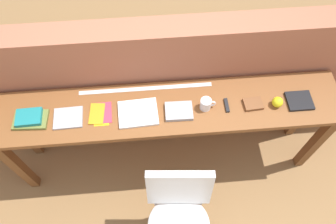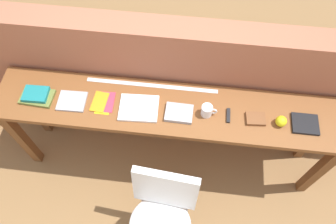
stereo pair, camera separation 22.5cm
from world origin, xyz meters
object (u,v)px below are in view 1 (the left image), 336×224
multitool_folded (227,105)px  leather_journal_brown (253,104)px  book_stack_leftmost (30,119)px  sports_ball_small (277,102)px  chair_white_moulded (179,212)px  pamphlet_pile_colourful (100,114)px  mug (206,104)px  book_open_centre (138,113)px  magazine_cycling (68,118)px  book_repair_rightmost (299,101)px

multitool_folded → leather_journal_brown: leather_journal_brown is taller
book_stack_leftmost → sports_ball_small: 1.70m
chair_white_moulded → sports_ball_small: (0.74, 0.60, 0.39)m
leather_journal_brown → sports_ball_small: (0.16, -0.01, 0.03)m
leather_journal_brown → book_stack_leftmost: bearing=175.8°
pamphlet_pile_colourful → mug: (0.73, -0.01, 0.04)m
book_open_centre → chair_white_moulded: bearing=-71.9°
book_open_centre → magazine_cycling: bearing=176.8°
multitool_folded → sports_ball_small: bearing=-3.5°
chair_white_moulded → leather_journal_brown: leather_journal_brown is taller
book_stack_leftmost → multitool_folded: 1.35m
magazine_cycling → multitool_folded: bearing=-1.0°
chair_white_moulded → book_stack_leftmost: size_ratio=3.77×
chair_white_moulded → mug: 0.78m
book_open_centre → book_repair_rightmost: same height
book_stack_leftmost → magazine_cycling: bearing=-1.7°
book_open_centre → multitool_folded: 0.62m
book_open_centre → mug: 0.47m
book_open_centre → sports_ball_small: bearing=-3.3°
book_stack_leftmost → pamphlet_pile_colourful: book_stack_leftmost is taller
book_stack_leftmost → book_open_centre: size_ratio=0.88×
mug → multitool_folded: (0.15, 0.00, -0.04)m
book_stack_leftmost → pamphlet_pile_colourful: bearing=1.0°
book_stack_leftmost → magazine_cycling: (0.25, -0.01, -0.01)m
mug → pamphlet_pile_colourful: bearing=179.5°
sports_ball_small → book_open_centre: bearing=179.5°
magazine_cycling → book_repair_rightmost: 1.62m
magazine_cycling → sports_ball_small: sports_ball_small is taller
magazine_cycling → book_stack_leftmost: bearing=176.7°
pamphlet_pile_colourful → book_open_centre: 0.26m
book_repair_rightmost → sports_ball_small: bearing=-175.2°
book_stack_leftmost → leather_journal_brown: book_stack_leftmost is taller
book_stack_leftmost → book_open_centre: (0.73, -0.01, -0.01)m
chair_white_moulded → pamphlet_pile_colourful: bearing=128.1°
pamphlet_pile_colourful → leather_journal_brown: bearing=-0.7°
chair_white_moulded → sports_ball_small: size_ratio=11.74×
pamphlet_pile_colourful → book_open_centre: size_ratio=0.69×
book_stack_leftmost → pamphlet_pile_colourful: 0.47m
leather_journal_brown → book_repair_rightmost: bearing=-4.1°
chair_white_moulded → pamphlet_pile_colourful: size_ratio=4.77×
sports_ball_small → book_repair_rightmost: size_ratio=0.43×
chair_white_moulded → multitool_folded: size_ratio=8.10×
sports_ball_small → chair_white_moulded: bearing=-140.8°
magazine_cycling → book_repair_rightmost: bearing=-1.4°
book_open_centre → leather_journal_brown: (0.81, 0.01, 0.00)m
leather_journal_brown → book_repair_rightmost: size_ratio=0.73×
book_open_centre → multitool_folded: book_open_centre is taller
magazine_cycling → pamphlet_pile_colourful: size_ratio=1.04×
magazine_cycling → book_repair_rightmost: (1.62, 0.00, 0.00)m
chair_white_moulded → pamphlet_pile_colourful: chair_white_moulded is taller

